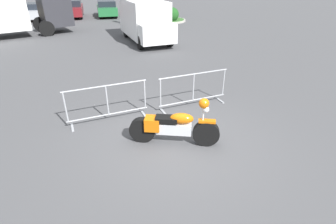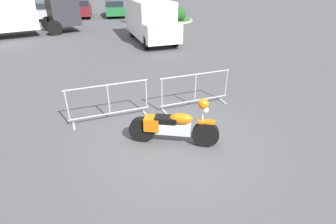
# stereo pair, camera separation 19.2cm
# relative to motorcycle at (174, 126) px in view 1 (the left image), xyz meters

# --- Properties ---
(ground_plane) EXTENTS (120.00, 120.00, 0.00)m
(ground_plane) POSITION_rel_motorcycle_xyz_m (0.07, -0.07, -0.47)
(ground_plane) COLOR #4C4C4F
(motorcycle) EXTENTS (2.01, 1.13, 1.22)m
(motorcycle) POSITION_rel_motorcycle_xyz_m (0.00, 0.00, 0.00)
(motorcycle) COLOR black
(motorcycle) RESTS_ON ground
(crowd_barrier_near) EXTENTS (2.24, 0.51, 1.07)m
(crowd_barrier_near) POSITION_rel_motorcycle_xyz_m (-1.29, 1.65, 0.09)
(crowd_barrier_near) COLOR #9EA0A5
(crowd_barrier_near) RESTS_ON ground
(crowd_barrier_far) EXTENTS (2.24, 0.51, 1.07)m
(crowd_barrier_far) POSITION_rel_motorcycle_xyz_m (1.29, 1.65, 0.09)
(crowd_barrier_far) COLOR #9EA0A5
(crowd_barrier_far) RESTS_ON ground
(delivery_van) EXTENTS (2.06, 5.03, 2.31)m
(delivery_van) POSITION_rel_motorcycle_xyz_m (2.45, 10.72, 0.78)
(delivery_van) COLOR white
(delivery_van) RESTS_ON ground
(parked_car_silver) EXTENTS (2.03, 4.15, 1.36)m
(parked_car_silver) POSITION_rel_motorcycle_xyz_m (-4.22, 22.31, 0.22)
(parked_car_silver) COLOR #B7BABF
(parked_car_silver) RESTS_ON ground
(parked_car_maroon) EXTENTS (2.28, 4.65, 1.52)m
(parked_car_maroon) POSITION_rel_motorcycle_xyz_m (-1.14, 22.51, 0.30)
(parked_car_maroon) COLOR maroon
(parked_car_maroon) RESTS_ON ground
(parked_car_green) EXTENTS (2.13, 4.34, 1.42)m
(parked_car_green) POSITION_rel_motorcycle_xyz_m (1.94, 21.87, 0.25)
(parked_car_green) COLOR #236B38
(parked_car_green) RESTS_ON ground
(parked_car_blue) EXTENTS (2.26, 4.62, 1.51)m
(parked_car_blue) POSITION_rel_motorcycle_xyz_m (5.02, 22.15, 0.30)
(parked_car_blue) COLOR #284799
(parked_car_blue) RESTS_ON ground
(pedestrian) EXTENTS (0.41, 0.41, 1.69)m
(pedestrian) POSITION_rel_motorcycle_xyz_m (2.48, 17.36, 0.45)
(pedestrian) COLOR #262838
(pedestrian) RESTS_ON ground
(planter_island) EXTENTS (3.33, 3.33, 1.19)m
(planter_island) POSITION_rel_motorcycle_xyz_m (6.31, 17.35, 0.00)
(planter_island) COLOR #ADA89E
(planter_island) RESTS_ON ground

